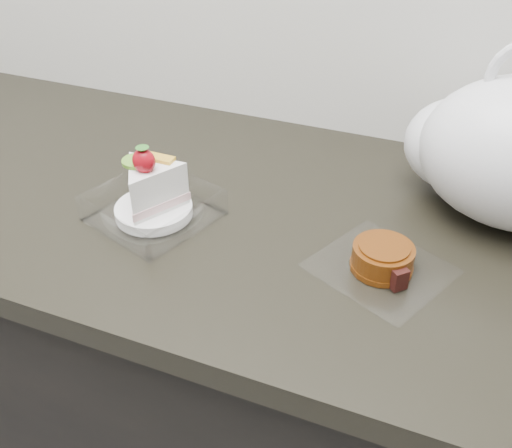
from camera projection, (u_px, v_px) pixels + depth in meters
counter at (193, 367)px, 1.21m from camera, size 2.04×0.64×0.90m
cake_tray at (152, 199)px, 0.86m from camera, size 0.21×0.21×0.13m
mooncake_wrap at (383, 260)px, 0.77m from camera, size 0.22×0.21×0.04m
plastic_bag at (512, 151)px, 0.83m from camera, size 0.37×0.30×0.28m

